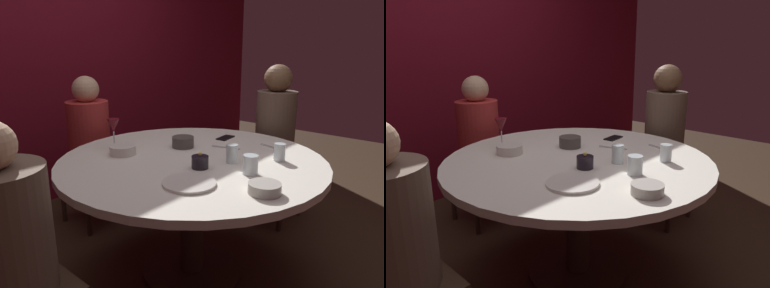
{
  "view_description": "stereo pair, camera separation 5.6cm",
  "coord_description": "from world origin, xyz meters",
  "views": [
    {
      "loc": [
        -1.43,
        -1.24,
        1.35
      ],
      "look_at": [
        0.0,
        0.0,
        0.82
      ],
      "focal_mm": 33.01,
      "sensor_mm": 36.0,
      "label": 1
    },
    {
      "loc": [
        -1.39,
        -1.28,
        1.35
      ],
      "look_at": [
        0.0,
        0.0,
        0.82
      ],
      "focal_mm": 33.01,
      "sensor_mm": 36.0,
      "label": 2
    }
  ],
  "objects": [
    {
      "name": "seated_diner_right",
      "position": [
        0.97,
        0.0,
        0.75
      ],
      "size": [
        0.4,
        0.4,
        1.22
      ],
      "rotation": [
        0.0,
        0.0,
        3.14
      ],
      "color": "#3F2D1E",
      "rests_on": "ground"
    },
    {
      "name": "dinner_plate",
      "position": [
        -0.31,
        -0.25,
        0.75
      ],
      "size": [
        0.25,
        0.25,
        0.01
      ],
      "primitive_type": "cylinder",
      "color": "silver",
      "rests_on": "dining_table"
    },
    {
      "name": "cup_near_candle",
      "position": [
        0.27,
        -0.4,
        0.79
      ],
      "size": [
        0.06,
        0.06,
        0.1
      ],
      "primitive_type": "cylinder",
      "color": "silver",
      "rests_on": "dining_table"
    },
    {
      "name": "knife_near_plate",
      "position": [
        0.47,
        -0.24,
        0.74
      ],
      "size": [
        0.06,
        0.18,
        0.01
      ],
      "primitive_type": "cube",
      "rotation": [
        0.0,
        0.0,
        -0.24
      ],
      "color": "#B7B7BC",
      "rests_on": "dining_table"
    },
    {
      "name": "wine_glass",
      "position": [
        -0.14,
        0.52,
        0.87
      ],
      "size": [
        0.08,
        0.08,
        0.18
      ],
      "color": "silver",
      "rests_on": "dining_table"
    },
    {
      "name": "bowl_small_white",
      "position": [
        0.12,
        0.18,
        0.77
      ],
      "size": [
        0.13,
        0.13,
        0.07
      ],
      "primitive_type": "cylinder",
      "color": "#4C4742",
      "rests_on": "dining_table"
    },
    {
      "name": "candle_holder",
      "position": [
        -0.1,
        -0.14,
        0.77
      ],
      "size": [
        0.09,
        0.09,
        0.09
      ],
      "color": "black",
      "rests_on": "dining_table"
    },
    {
      "name": "ground_plane",
      "position": [
        0.0,
        0.0,
        0.0
      ],
      "size": [
        8.0,
        8.0,
        0.0
      ],
      "primitive_type": "plane",
      "color": "#382619"
    },
    {
      "name": "bowl_salad_center",
      "position": [
        -0.21,
        0.35,
        0.76
      ],
      "size": [
        0.15,
        0.15,
        0.05
      ],
      "primitive_type": "cylinder",
      "color": "silver",
      "rests_on": "dining_table"
    },
    {
      "name": "cup_by_right_diner",
      "position": [
        -0.01,
        -0.39,
        0.79
      ],
      "size": [
        0.08,
        0.08,
        0.1
      ],
      "primitive_type": "cylinder",
      "color": "silver",
      "rests_on": "dining_table"
    },
    {
      "name": "cup_by_left_diner",
      "position": [
        0.08,
        -0.22,
        0.79
      ],
      "size": [
        0.06,
        0.06,
        0.1
      ],
      "primitive_type": "cylinder",
      "color": "silver",
      "rests_on": "dining_table"
    },
    {
      "name": "seated_diner_left",
      "position": [
        -1.02,
        0.0,
        0.69
      ],
      "size": [
        0.4,
        0.4,
        1.12
      ],
      "rotation": [
        0.0,
        0.0,
        6.28
      ],
      "color": "#3F2D1E",
      "rests_on": "ground"
    },
    {
      "name": "seated_diner_back",
      "position": [
        0.0,
        1.02,
        0.71
      ],
      "size": [
        0.4,
        0.4,
        1.14
      ],
      "rotation": [
        0.0,
        0.0,
        4.71
      ],
      "color": "#3F2D1E",
      "rests_on": "ground"
    },
    {
      "name": "dining_table",
      "position": [
        0.0,
        0.0,
        0.61
      ],
      "size": [
        1.49,
        1.49,
        0.74
      ],
      "color": "silver",
      "rests_on": "ground"
    },
    {
      "name": "bowl_serving_large",
      "position": [
        -0.17,
        -0.56,
        0.76
      ],
      "size": [
        0.14,
        0.14,
        0.05
      ],
      "primitive_type": "cylinder",
      "color": "#B2ADA3",
      "rests_on": "dining_table"
    },
    {
      "name": "cell_phone",
      "position": [
        0.47,
        0.11,
        0.74
      ],
      "size": [
        0.15,
        0.08,
        0.01
      ],
      "primitive_type": "cube",
      "rotation": [
        0.0,
        0.0,
        4.81
      ],
      "color": "black",
      "rests_on": "dining_table"
    },
    {
      "name": "back_wall",
      "position": [
        0.0,
        1.69,
        1.3
      ],
      "size": [
        6.0,
        0.1,
        2.6
      ],
      "primitive_type": "cube",
      "color": "maroon",
      "rests_on": "ground"
    },
    {
      "name": "fork_near_plate",
      "position": [
        0.28,
        -0.03,
        0.74
      ],
      "size": [
        0.07,
        0.18,
        0.01
      ],
      "primitive_type": "cube",
      "rotation": [
        0.0,
        0.0,
        0.31
      ],
      "color": "#B7B7BC",
      "rests_on": "dining_table"
    }
  ]
}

